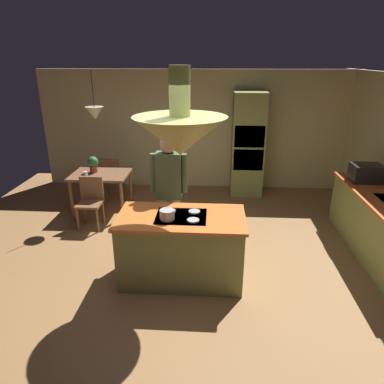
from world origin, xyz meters
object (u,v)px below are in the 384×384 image
(chair_facing_island, at_px, (91,199))
(chair_by_back_wall, at_px, (111,175))
(kitchen_island, at_px, (181,247))
(person_at_island, at_px, (169,188))
(cup_on_table, at_px, (85,174))
(cooking_pot_on_cooktop, at_px, (167,214))
(oven_tower, at_px, (248,145))
(dining_table, at_px, (101,178))
(potted_plant_on_table, at_px, (93,163))
(microwave_on_counter, at_px, (366,173))

(chair_facing_island, relative_size, chair_by_back_wall, 1.00)
(kitchen_island, bearing_deg, chair_facing_island, 139.47)
(chair_by_back_wall, bearing_deg, person_at_island, 125.62)
(cup_on_table, xyz_separation_m, cooking_pot_on_cooktop, (1.75, -2.02, 0.18))
(oven_tower, relative_size, dining_table, 2.05)
(cup_on_table, bearing_deg, potted_plant_on_table, 75.87)
(kitchen_island, distance_m, dining_table, 2.71)
(microwave_on_counter, height_order, cooking_pot_on_cooktop, microwave_on_counter)
(cup_on_table, xyz_separation_m, microwave_on_counter, (4.75, -0.37, 0.24))
(kitchen_island, xyz_separation_m, dining_table, (-1.70, 2.10, 0.20))
(oven_tower, bearing_deg, cooking_pot_on_cooktop, -110.48)
(person_at_island, bearing_deg, oven_tower, 62.18)
(person_at_island, bearing_deg, dining_table, 136.37)
(kitchen_island, xyz_separation_m, microwave_on_counter, (2.84, 1.51, 0.59))
(potted_plant_on_table, distance_m, cooking_pot_on_cooktop, 2.83)
(chair_by_back_wall, xyz_separation_m, cooking_pot_on_cooktop, (1.54, -2.88, 0.48))
(kitchen_island, bearing_deg, potted_plant_on_table, 130.67)
(kitchen_island, distance_m, cooking_pot_on_cooktop, 0.56)
(oven_tower, distance_m, dining_table, 3.05)
(chair_facing_island, distance_m, cooking_pot_on_cooktop, 2.26)
(potted_plant_on_table, distance_m, microwave_on_counter, 4.73)
(oven_tower, bearing_deg, chair_facing_island, -147.42)
(chair_facing_island, bearing_deg, microwave_on_counter, 0.75)
(person_at_island, xyz_separation_m, microwave_on_counter, (3.08, 0.81, 0.02))
(chair_facing_island, distance_m, potted_plant_on_table, 0.83)
(oven_tower, xyz_separation_m, cooking_pot_on_cooktop, (-1.26, -3.37, -0.09))
(potted_plant_on_table, relative_size, cup_on_table, 3.33)
(kitchen_island, xyz_separation_m, chair_by_back_wall, (-1.70, 2.75, 0.05))
(kitchen_island, distance_m, cup_on_table, 2.71)
(dining_table, relative_size, potted_plant_on_table, 3.48)
(chair_by_back_wall, bearing_deg, potted_plant_on_table, 76.40)
(cup_on_table, bearing_deg, person_at_island, -35.22)
(kitchen_island, relative_size, chair_by_back_wall, 1.87)
(person_at_island, bearing_deg, microwave_on_counter, 14.67)
(chair_by_back_wall, bearing_deg, oven_tower, -169.94)
(dining_table, distance_m, chair_by_back_wall, 0.66)
(oven_tower, xyz_separation_m, dining_table, (-2.80, -1.14, -0.42))
(dining_table, distance_m, chair_facing_island, 0.66)
(kitchen_island, relative_size, potted_plant_on_table, 5.42)
(dining_table, distance_m, person_at_island, 2.05)
(cooking_pot_on_cooktop, bearing_deg, chair_facing_island, 134.20)
(dining_table, height_order, cup_on_table, cup_on_table)
(chair_by_back_wall, relative_size, microwave_on_counter, 1.89)
(chair_facing_island, bearing_deg, oven_tower, 32.58)
(person_at_island, distance_m, chair_facing_island, 1.72)
(microwave_on_counter, bearing_deg, dining_table, 172.63)
(kitchen_island, bearing_deg, person_at_island, 108.64)
(chair_by_back_wall, bearing_deg, kitchen_island, 121.76)
(oven_tower, relative_size, chair_facing_island, 2.46)
(person_at_island, height_order, cooking_pot_on_cooktop, person_at_island)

